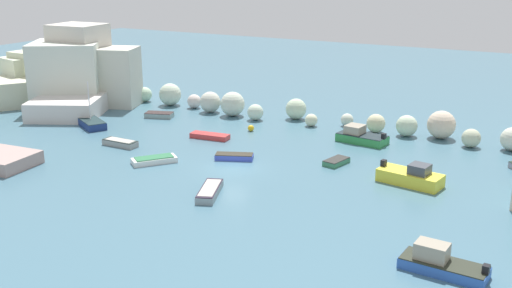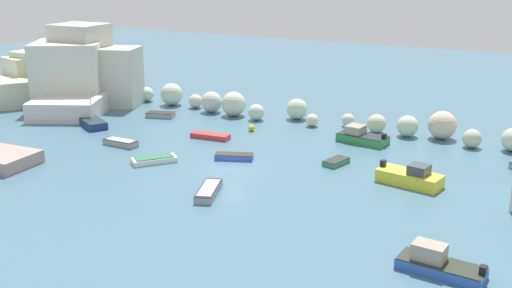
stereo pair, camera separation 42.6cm
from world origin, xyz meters
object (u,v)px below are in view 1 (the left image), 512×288
Objects in this scene: channel_buoy at (251,128)px; moored_boat_11 at (441,263)px; moored_boat_7 at (336,162)px; moored_boat_9 at (210,191)px; moored_boat_1 at (361,136)px; moored_boat_6 at (120,143)px; moored_boat_4 at (411,177)px; moored_boat_8 at (234,157)px; moored_boat_0 at (91,123)px; moored_boat_10 at (154,160)px; moored_boat_2 at (210,136)px; moored_boat_5 at (159,115)px.

moored_boat_11 reaches higher than channel_buoy.
moored_boat_9 is at bearing 165.49° from moored_boat_7.
moored_boat_6 is (-19.29, -11.76, -0.26)m from moored_boat_1.
channel_buoy is at bearing 167.40° from moored_boat_4.
channel_buoy reaches higher than moored_boat_9.
moored_boat_4 is 1.19× the size of moored_boat_9.
moored_boat_4 is at bearing 161.95° from moored_boat_8.
moored_boat_0 is 1.04× the size of moored_boat_11.
moored_boat_8 is at bearing -25.96° from moored_boat_11.
channel_buoy is 12.95m from moored_boat_10.
channel_buoy is at bearing 51.25° from moored_boat_0.
moored_boat_9 is at bearing 156.05° from moored_boat_6.
channel_buoy reaches higher than moored_boat_6.
moored_boat_9 is (21.24, -10.41, -0.09)m from moored_boat_0.
moored_boat_0 is at bearing -29.95° from moored_boat_8.
moored_boat_8 is at bearing -165.65° from moored_boat_4.
channel_buoy is at bearing -92.88° from moored_boat_8.
moored_boat_7 is at bearing 100.32° from moored_boat_1.
moored_boat_9 is (7.95, -12.51, 0.06)m from moored_boat_2.
channel_buoy is 11.55m from moored_boat_5.
moored_boat_2 is (-13.29, -5.70, -0.33)m from moored_boat_1.
moored_boat_7 is at bearing -26.52° from channel_buoy.
moored_boat_6 is at bearing 0.64° from moored_boat_0.
moored_boat_6 is (3.32, -10.37, 0.02)m from moored_boat_5.
moored_boat_2 is 6.99m from moored_boat_8.
moored_boat_0 reaches higher than moored_boat_2.
moored_boat_2 is 0.81× the size of moored_boat_11.
moored_boat_1 is 1.41× the size of moored_boat_8.
moored_boat_2 is 1.02× the size of moored_boat_10.
moored_boat_9 is 9.06m from moored_boat_10.
moored_boat_6 is 6.31m from moored_boat_10.
moored_boat_4 reaches higher than moored_boat_2.
moored_boat_9 is at bearing 117.52° from moored_boat_5.
moored_boat_1 is (11.06, 1.50, 0.25)m from channel_buoy.
moored_boat_1 is 14.46m from moored_boat_2.
moored_boat_2 is at bearing 36.83° from moored_boat_10.
moored_boat_4 reaches higher than moored_boat_5.
moored_boat_10 is 0.79× the size of moored_boat_11.
moored_boat_0 is 18.80m from moored_boat_8.
moored_boat_1 reaches higher than channel_buoy.
moored_boat_5 is 15.75m from moored_boat_10.
moored_boat_7 is at bearing -47.74° from moored_boat_9.
moored_boat_6 is at bearing 39.06° from moored_boat_1.
moored_boat_2 is at bearing -179.37° from moored_boat_4.
moored_boat_9 reaches higher than moored_boat_5.
channel_buoy is 0.15× the size of moored_boat_9.
moored_boat_5 reaches higher than moored_boat_10.
moored_boat_7 is 8.79m from moored_boat_8.
moored_boat_0 is at bearing 3.20° from moored_boat_2.
moored_boat_8 is 0.90× the size of moored_boat_10.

